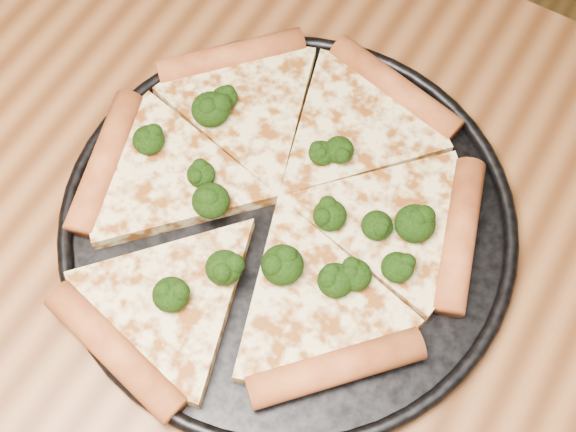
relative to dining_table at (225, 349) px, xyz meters
The scene contains 4 objects.
dining_table is the anchor object (origin of this frame).
pizza_pan 0.14m from the dining_table, 86.24° to the left, with size 0.40×0.40×0.02m.
pizza 0.16m from the dining_table, 95.41° to the left, with size 0.37×0.40×0.03m.
broccoli_florets 0.16m from the dining_table, 88.47° to the left, with size 0.27×0.22×0.03m.
Camera 1 is at (0.16, -0.16, 1.38)m, focal length 49.64 mm.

